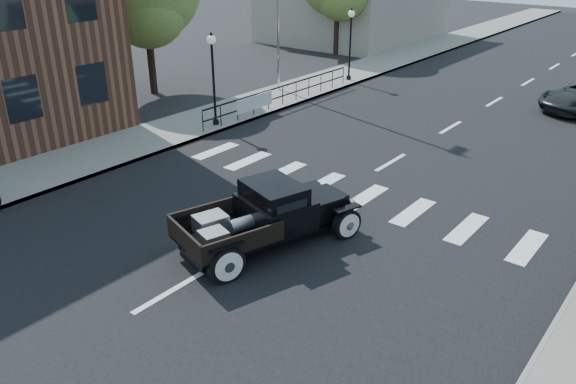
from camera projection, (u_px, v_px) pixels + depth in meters
The scene contains 11 objects.
ground at pixel (258, 241), 14.62m from camera, with size 120.00×120.00×0.00m, color black.
road at pixel (478, 111), 25.26m from camera, with size 14.00×80.00×0.02m, color black.
road_markings at pixel (429, 141), 21.72m from camera, with size 12.00×60.00×0.06m, color silver, non-canonical shape.
sidewalk_left at pixel (324, 82), 30.05m from camera, with size 3.00×80.00×0.15m, color gray.
low_building_left at pixel (354, 4), 41.95m from camera, with size 10.00×12.00×5.00m, color #A99C8E.
railing at pixel (283, 94), 25.58m from camera, with size 0.08×10.00×1.00m, color black, non-canonical shape.
banner at pixel (255, 108), 24.20m from camera, with size 0.04×2.20×0.60m, color silver, non-canonical shape.
lamp_post_b at pixel (213, 79), 22.34m from camera, with size 0.36×0.36×3.71m, color black, non-canonical shape.
lamp_post_c at pixel (350, 44), 29.44m from camera, with size 0.36×0.36×3.71m, color black, non-canonical shape.
big_tree_near at pixel (146, 12), 26.59m from camera, with size 5.33×5.33×7.83m, color #5C7632, non-canonical shape.
hotrod_pickup at pixel (267, 215), 14.11m from camera, with size 2.27×4.87×1.69m, color black, non-canonical shape.
Camera 1 is at (8.56, -9.48, 7.27)m, focal length 35.00 mm.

